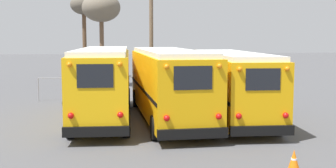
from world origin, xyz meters
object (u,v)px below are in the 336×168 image
bare_tree_1 (101,9)px  school_bus_0 (104,81)px  bare_tree_0 (84,7)px  school_bus_1 (168,82)px  school_bus_2 (232,83)px  utility_pole (151,26)px  traffic_cone (294,160)px

bare_tree_1 → school_bus_0: bearing=-89.0°
bare_tree_0 → bare_tree_1: size_ratio=1.08×
school_bus_1 → school_bus_2: school_bus_1 is taller
school_bus_1 → school_bus_0: bearing=173.2°
school_bus_2 → utility_pole: 10.37m
school_bus_0 → school_bus_2: (5.95, -0.65, -0.11)m
bare_tree_0 → traffic_cone: bearing=-75.6°
bare_tree_0 → school_bus_2: bearing=-69.6°
school_bus_2 → utility_pole: (-2.80, 9.56, 2.89)m
traffic_cone → bare_tree_0: bearing=104.4°
school_bus_1 → utility_pole: utility_pole is taller
traffic_cone → utility_pole: bearing=97.7°
school_bus_0 → utility_pole: (3.15, 8.91, 2.78)m
utility_pole → traffic_cone: utility_pole is taller
school_bus_2 → school_bus_1: bearing=174.3°
school_bus_2 → bare_tree_0: bare_tree_0 is taller
school_bus_1 → bare_tree_1: 14.53m
bare_tree_0 → traffic_cone: bare_tree_0 is taller
utility_pole → bare_tree_0: bearing=113.6°
utility_pole → bare_tree_0: (-5.08, 11.64, 2.01)m
school_bus_0 → traffic_cone: bearing=-56.8°
utility_pole → traffic_cone: (2.36, -17.35, -4.29)m
school_bus_0 → bare_tree_1: bare_tree_1 is taller
school_bus_2 → bare_tree_0: size_ratio=1.24×
school_bus_2 → traffic_cone: (-0.44, -7.79, -1.40)m
bare_tree_1 → bare_tree_0: bearing=102.9°
utility_pole → school_bus_2: bearing=-73.7°
school_bus_1 → bare_tree_1: (-3.21, 13.52, 4.23)m
utility_pole → bare_tree_0: 12.85m
bare_tree_0 → utility_pole: bearing=-66.4°
utility_pole → bare_tree_1: utility_pole is taller
school_bus_0 → traffic_cone: size_ratio=15.92×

